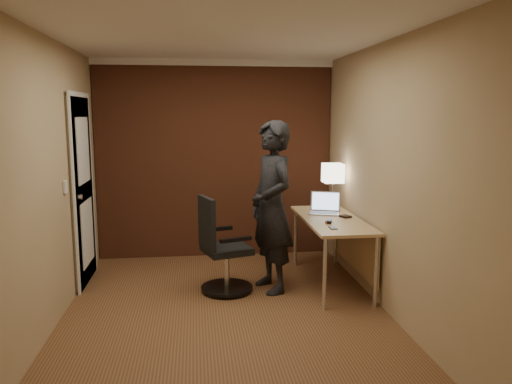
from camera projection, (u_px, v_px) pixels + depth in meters
room at (194, 154)px, 5.90m from camera, size 4.00×4.00×4.00m
desk at (338, 230)px, 5.36m from camera, size 0.60×1.50×0.73m
desk_lamp at (333, 174)px, 5.77m from camera, size 0.22×0.22×0.54m
laptop at (325, 207)px, 5.61m from camera, size 0.40×0.35×0.23m
mouse at (329, 222)px, 5.09m from camera, size 0.09×0.12×0.03m
phone at (333, 228)px, 4.86m from camera, size 0.06×0.12×0.01m
wallet at (345, 216)px, 5.37m from camera, size 0.13×0.14×0.02m
office_chair at (221, 251)px, 5.12m from camera, size 0.56×0.62×0.99m
person at (272, 207)px, 5.13m from camera, size 0.60×0.75×1.77m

